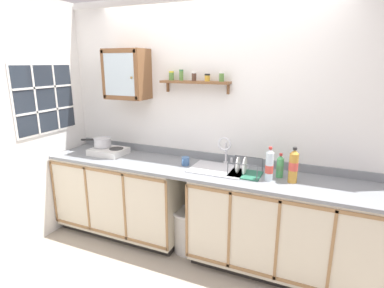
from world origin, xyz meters
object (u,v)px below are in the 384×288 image
Objects in this scene: mug at (185,161)px; bottle_soda_green_1 at (280,167)px; dish_rack at (244,171)px; trash_bin at (188,230)px; sink at (218,172)px; bottle_juice_amber_0 at (293,166)px; wall_cabinet at (127,74)px; saucepan at (102,142)px; hot_plate_stove at (109,151)px; bottle_water_clear_2 at (269,166)px.

bottle_soda_green_1 is at bearing 2.67° from mug.
dish_rack is 0.91m from trash_bin.
bottle_soda_green_1 is (0.57, 0.03, 0.13)m from sink.
bottle_juice_amber_0 is 1.09× the size of dish_rack.
bottle_soda_green_1 is at bearing -3.21° from wall_cabinet.
mug is at bearing -10.32° from wall_cabinet.
hot_plate_stove is at bearing -12.40° from saucepan.
sink reaches higher than saucepan.
saucepan is (-1.40, 0.01, 0.16)m from sink.
hot_plate_stove is 0.13m from saucepan.
saucepan is at bearing 178.17° from dish_rack.
hot_plate_stove is (-1.31, -0.01, 0.07)m from sink.
trash_bin is (1.02, -0.07, -0.71)m from hot_plate_stove.
sink is at bearing 16.42° from trash_bin.
wall_cabinet is at bearing 176.79° from bottle_soda_green_1.
wall_cabinet reaches higher than trash_bin.
dish_rack reaches higher than hot_plate_stove.
saucepan reaches higher than mug.
bottle_juice_amber_0 reaches higher than bottle_soda_green_1.
bottle_juice_amber_0 is 1.40× the size of bottle_soda_green_1.
sink is 2.33× the size of bottle_soda_green_1.
saucepan is 1.44× the size of bottle_soda_green_1.
hot_plate_stove is 1.24m from trash_bin.
bottle_juice_amber_0 reaches higher than dish_rack.
dish_rack is at bearing -6.89° from wall_cabinet.
bottle_water_clear_2 reaches higher than sink.
bottle_juice_amber_0 is 0.60× the size of wall_cabinet.
bottle_soda_green_1 is 0.15m from bottle_water_clear_2.
bottle_juice_amber_0 is at bearing -4.55° from sink.
saucepan is at bearing -160.12° from wall_cabinet.
dish_rack is 0.63× the size of trash_bin.
wall_cabinet is 1.77m from trash_bin.
mug is at bearing 177.39° from dish_rack.
saucepan is 2.80× the size of mug.
wall_cabinet reaches higher than hot_plate_stove.
bottle_water_clear_2 is at bearing -7.65° from wall_cabinet.
bottle_juice_amber_0 is (0.69, -0.06, 0.18)m from sink.
wall_cabinet is (0.21, 0.13, 0.85)m from hot_plate_stove.
bottle_water_clear_2 is (-0.08, -0.12, 0.04)m from bottle_soda_green_1.
wall_cabinet reaches higher than sink.
bottle_water_clear_2 is 1.13m from trash_bin.
dish_rack is at bearing 4.37° from trash_bin.
saucepan is at bearing 167.60° from hot_plate_stove.
sink is 0.53m from bottle_water_clear_2.
mug is at bearing -177.33° from bottle_soda_green_1.
bottle_juice_amber_0 reaches higher than sink.
sink is 0.35m from mug.
bottle_soda_green_1 is 0.32m from dish_rack.
sink is 0.71m from trash_bin.
wall_cabinet is (-0.75, 0.14, 0.84)m from mug.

